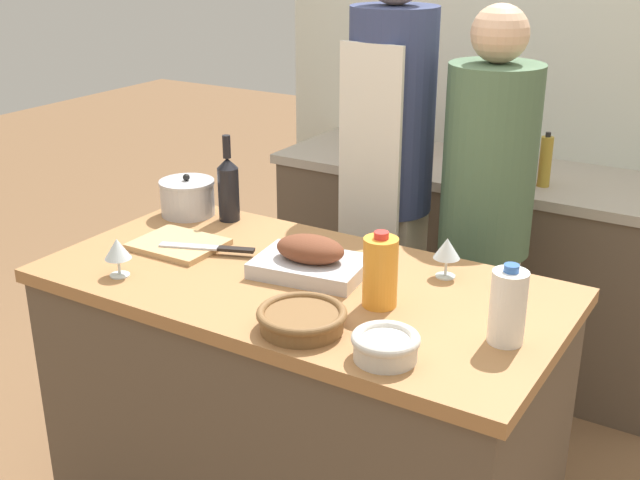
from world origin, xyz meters
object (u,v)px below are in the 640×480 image
Objects in this scene: juice_jug at (380,272)px; wine_glass_right at (117,250)px; condiment_bottle_tall at (545,161)px; knife_chef at (210,248)px; person_cook_guest at (485,218)px; wine_glass_left at (447,249)px; stock_pot at (188,197)px; wine_bottle_green at (228,187)px; stand_mixer at (396,124)px; wicker_basket at (302,318)px; milk_jug at (508,307)px; condiment_bottle_short at (517,168)px; person_cook_aproned at (389,170)px; cutting_board at (178,244)px; roasting_pan at (310,260)px; mixing_bowl at (386,345)px.

wine_glass_right is at bearing -163.01° from juice_jug.
condiment_bottle_tall is at bearing 88.64° from juice_jug.
person_cook_guest is at bearing 52.93° from knife_chef.
stock_pot is at bearing 178.48° from wine_glass_left.
person_cook_guest is (0.70, 1.04, -0.09)m from wine_glass_right.
wine_glass_left is (0.81, -0.06, -0.03)m from wine_bottle_green.
stand_mixer is (-0.75, 1.18, 0.03)m from wine_glass_left.
wicker_basket is 1.56m from condiment_bottle_tall.
wine_glass_left reaches higher than wicker_basket.
milk_jug is at bearing 10.63° from wine_glass_right.
stock_pot reaches higher than condiment_bottle_short.
milk_jug is 1.78× the size of wine_glass_right.
person_cook_aproned is at bearing 115.50° from juice_jug.
cutting_board is at bearing -176.57° from knife_chef.
roasting_pan is 2.89× the size of wine_glass_left.
wine_glass_left is 1.39m from stand_mixer.
juice_jug is (0.89, -0.29, 0.03)m from stock_pot.
stock_pot is at bearing -131.47° from condiment_bottle_tall.
knife_chef is (-0.68, -0.22, -0.06)m from wine_glass_left.
wine_bottle_green is at bearing -155.29° from person_cook_guest.
wine_bottle_green reaches higher than juice_jug.
person_cook_aproned reaches higher than knife_chef.
roasting_pan is at bearing 141.73° from mixing_bowl.
person_cook_guest reaches higher than juice_jug.
stock_pot is at bearing 108.97° from wine_glass_right.
milk_jug is (0.61, -0.10, 0.05)m from roasting_pan.
stand_mixer reaches higher than knife_chef.
condiment_bottle_short is at bearing 55.33° from wine_bottle_green.
juice_jug is 0.95× the size of condiment_bottle_tall.
person_cook_guest is at bearing 31.19° from stock_pot.
roasting_pan is at bearing 171.17° from milk_jug.
wine_glass_right is at bearing -148.88° from wine_glass_left.
wicker_basket is at bearing -104.70° from person_cook_guest.
mixing_bowl is 1.58m from condiment_bottle_tall.
milk_jug is 1.72× the size of wine_glass_left.
wine_glass_right reaches higher than wicker_basket.
mixing_bowl is 0.80m from knife_chef.
wine_bottle_green is at bearing 176.03° from wine_glass_left.
wine_glass_left is at bearing 73.77° from juice_jug.
wine_bottle_green reaches higher than stock_pot.
milk_jug is (1.24, -0.30, 0.03)m from stock_pot.
wicker_basket reaches higher than cutting_board.
stock_pot reaches higher than wine_glass_right.
roasting_pan reaches higher than wine_glass_right.
person_cook_guest reaches higher than wine_glass_left.
roasting_pan is 0.75m from person_cook_aproned.
condiment_bottle_short reaches higher than wicker_basket.
milk_jug reaches higher than wine_glass_right.
knife_chef is 1.32× the size of condiment_bottle_tall.
wine_bottle_green reaches higher than wine_glass_left.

